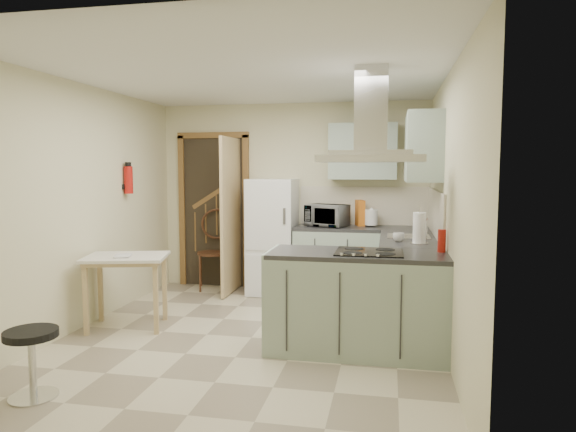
% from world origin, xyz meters
% --- Properties ---
extents(floor, '(4.20, 4.20, 0.00)m').
position_xyz_m(floor, '(0.00, 0.00, 0.00)').
color(floor, beige).
rests_on(floor, ground).
extents(ceiling, '(4.20, 4.20, 0.00)m').
position_xyz_m(ceiling, '(0.00, 0.00, 2.50)').
color(ceiling, silver).
rests_on(ceiling, back_wall).
extents(back_wall, '(3.60, 0.00, 3.60)m').
position_xyz_m(back_wall, '(0.00, 2.10, 1.25)').
color(back_wall, beige).
rests_on(back_wall, floor).
extents(left_wall, '(0.00, 4.20, 4.20)m').
position_xyz_m(left_wall, '(-1.80, 0.00, 1.25)').
color(left_wall, beige).
rests_on(left_wall, floor).
extents(right_wall, '(0.00, 4.20, 4.20)m').
position_xyz_m(right_wall, '(1.80, 0.00, 1.25)').
color(right_wall, beige).
rests_on(right_wall, floor).
extents(doorway, '(1.10, 0.12, 2.10)m').
position_xyz_m(doorway, '(-1.10, 2.07, 1.05)').
color(doorway, brown).
rests_on(doorway, floor).
extents(fridge, '(0.60, 0.60, 1.50)m').
position_xyz_m(fridge, '(-0.20, 1.80, 0.75)').
color(fridge, white).
rests_on(fridge, floor).
extents(counter_back, '(1.08, 0.60, 0.90)m').
position_xyz_m(counter_back, '(0.66, 1.80, 0.45)').
color(counter_back, '#9EB2A0').
rests_on(counter_back, floor).
extents(counter_right, '(0.60, 1.95, 0.90)m').
position_xyz_m(counter_right, '(1.50, 1.12, 0.45)').
color(counter_right, '#9EB2A0').
rests_on(counter_right, floor).
extents(splashback, '(1.68, 0.02, 0.50)m').
position_xyz_m(splashback, '(0.96, 2.09, 1.15)').
color(splashback, beige).
rests_on(splashback, counter_back).
extents(wall_cabinet_back, '(0.85, 0.35, 0.70)m').
position_xyz_m(wall_cabinet_back, '(0.95, 1.93, 1.85)').
color(wall_cabinet_back, '#9EB2A0').
rests_on(wall_cabinet_back, back_wall).
extents(wall_cabinet_right, '(0.35, 0.90, 0.70)m').
position_xyz_m(wall_cabinet_right, '(1.62, 0.85, 1.85)').
color(wall_cabinet_right, '#9EB2A0').
rests_on(wall_cabinet_right, right_wall).
extents(peninsula, '(1.55, 0.65, 0.90)m').
position_xyz_m(peninsula, '(1.02, -0.18, 0.45)').
color(peninsula, '#9EB2A0').
rests_on(peninsula, floor).
extents(hob, '(0.58, 0.50, 0.01)m').
position_xyz_m(hob, '(1.12, -0.18, 0.91)').
color(hob, black).
rests_on(hob, peninsula).
extents(extractor_hood, '(0.90, 0.55, 0.10)m').
position_xyz_m(extractor_hood, '(1.12, -0.18, 1.72)').
color(extractor_hood, silver).
rests_on(extractor_hood, ceiling).
extents(sink, '(0.45, 0.40, 0.01)m').
position_xyz_m(sink, '(1.50, 0.95, 0.91)').
color(sink, silver).
rests_on(sink, counter_right).
extents(fire_extinguisher, '(0.10, 0.10, 0.32)m').
position_xyz_m(fire_extinguisher, '(-1.74, 0.90, 1.50)').
color(fire_extinguisher, '#B2140F').
rests_on(fire_extinguisher, left_wall).
extents(drop_leaf_table, '(0.92, 0.78, 0.75)m').
position_xyz_m(drop_leaf_table, '(-1.34, 0.07, 0.37)').
color(drop_leaf_table, tan).
rests_on(drop_leaf_table, floor).
extents(bentwood_chair, '(0.56, 0.56, 0.98)m').
position_xyz_m(bentwood_chair, '(-1.05, 1.87, 0.49)').
color(bentwood_chair, '#482818').
rests_on(bentwood_chair, floor).
extents(stool, '(0.49, 0.49, 0.50)m').
position_xyz_m(stool, '(-1.19, -1.57, 0.25)').
color(stool, black).
rests_on(stool, floor).
extents(microwave, '(0.59, 0.49, 0.28)m').
position_xyz_m(microwave, '(0.51, 1.80, 1.04)').
color(microwave, black).
rests_on(microwave, counter_back).
extents(kettle, '(0.18, 0.18, 0.24)m').
position_xyz_m(kettle, '(1.07, 1.88, 1.02)').
color(kettle, white).
rests_on(kettle, counter_back).
extents(cereal_box, '(0.14, 0.23, 0.33)m').
position_xyz_m(cereal_box, '(0.92, 1.97, 1.06)').
color(cereal_box, '#CF6618').
rests_on(cereal_box, counter_back).
extents(soap_bottle, '(0.12, 0.12, 0.22)m').
position_xyz_m(soap_bottle, '(1.64, 1.25, 1.01)').
color(soap_bottle, silver).
rests_on(soap_bottle, counter_right).
extents(paper_towel, '(0.15, 0.15, 0.32)m').
position_xyz_m(paper_towel, '(1.58, 0.45, 1.06)').
color(paper_towel, white).
rests_on(paper_towel, counter_right).
extents(cup, '(0.13, 0.13, 0.09)m').
position_xyz_m(cup, '(1.39, 0.57, 0.94)').
color(cup, white).
rests_on(cup, counter_right).
extents(red_bottle, '(0.08, 0.08, 0.20)m').
position_xyz_m(red_bottle, '(1.75, -0.03, 1.00)').
color(red_bottle, red).
rests_on(red_bottle, peninsula).
extents(book, '(0.23, 0.26, 0.10)m').
position_xyz_m(book, '(-1.41, -0.02, 0.80)').
color(book, '#A73738').
rests_on(book, drop_leaf_table).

